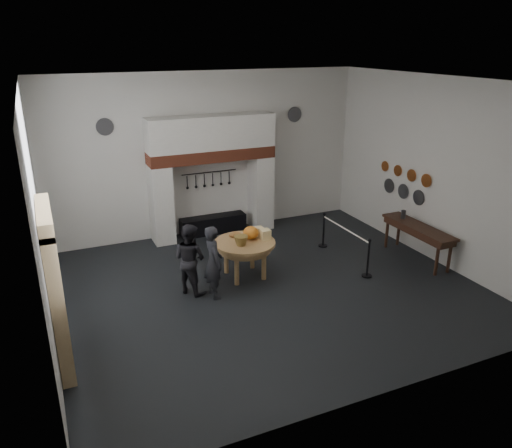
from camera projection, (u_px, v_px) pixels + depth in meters
name	position (u px, v px, depth m)	size (l,w,h in m)	color
floor	(268.00, 287.00, 11.28)	(9.00, 8.00, 0.02)	black
ceiling	(270.00, 81.00, 9.71)	(9.00, 8.00, 0.02)	silver
wall_back	(208.00, 154.00, 13.92)	(9.00, 0.02, 4.50)	silver
wall_front	(389.00, 266.00, 7.07)	(9.00, 0.02, 4.50)	silver
wall_left	(38.00, 222.00, 8.79)	(0.02, 8.00, 4.50)	silver
wall_right	(435.00, 171.00, 12.20)	(0.02, 8.00, 4.50)	silver
chimney_pier_left	(161.00, 204.00, 13.47)	(0.55, 0.70, 2.15)	silver
chimney_pier_right	(261.00, 192.00, 14.59)	(0.55, 0.70, 2.15)	silver
hearth_brick_band	(212.00, 155.00, 13.60)	(3.50, 0.72, 0.32)	#9E442B
chimney_hood	(211.00, 132.00, 13.39)	(3.50, 0.70, 0.90)	silver
iron_range	(213.00, 224.00, 14.38)	(1.90, 0.45, 0.50)	black
utensil_rail	(209.00, 172.00, 14.03)	(0.02, 0.02, 1.60)	black
door_recess	(51.00, 297.00, 8.29)	(0.04, 1.10, 2.50)	black
door_jamb_near	(59.00, 313.00, 7.71)	(0.22, 0.30, 2.60)	tan
door_jamb_far	(54.00, 276.00, 8.91)	(0.22, 0.30, 2.60)	tan
door_lintel	(44.00, 217.00, 7.84)	(0.22, 1.70, 0.30)	tan
wall_plaque	(45.00, 240.00, 9.72)	(0.05, 0.34, 0.44)	gold
work_table	(245.00, 243.00, 11.54)	(1.43, 1.43, 0.07)	tan
pumpkin	(251.00, 233.00, 11.63)	(0.36, 0.36, 0.31)	orange
cheese_block_big	(265.00, 234.00, 11.63)	(0.22, 0.22, 0.24)	#F0D48F
cheese_block_small	(259.00, 231.00, 11.89)	(0.18, 0.18, 0.20)	#FFDC98
wicker_basket	(241.00, 241.00, 11.30)	(0.32, 0.32, 0.22)	olive
bread_loaf	(235.00, 235.00, 11.76)	(0.31, 0.18, 0.13)	#A5743A
visitor_near	(213.00, 262.00, 10.63)	(0.59, 0.39, 1.62)	black
visitor_far	(190.00, 259.00, 10.82)	(0.78, 0.60, 1.60)	black
side_table	(418.00, 227.00, 12.44)	(0.55, 2.20, 0.06)	#3A2015
pewter_jug	(403.00, 214.00, 12.90)	(0.12, 0.12, 0.22)	#45464A
copper_pan_a	(426.00, 181.00, 12.46)	(0.34, 0.34, 0.03)	#C6662D
copper_pan_b	(412.00, 175.00, 12.93)	(0.32, 0.32, 0.03)	#C6662D
copper_pan_c	(398.00, 171.00, 13.40)	(0.30, 0.30, 0.03)	#C6662D
copper_pan_d	(385.00, 166.00, 13.87)	(0.28, 0.28, 0.03)	#C6662D
pewter_plate_left	(419.00, 198.00, 12.81)	(0.40, 0.40, 0.03)	#4C4C51
pewter_plate_mid	(403.00, 191.00, 13.32)	(0.40, 0.40, 0.03)	#4C4C51
pewter_plate_right	(389.00, 186.00, 13.83)	(0.40, 0.40, 0.03)	#4C4C51
pewter_plate_back_left	(105.00, 127.00, 12.53)	(0.44, 0.44, 0.03)	#4C4C51
pewter_plate_back_right	(295.00, 114.00, 14.58)	(0.44, 0.44, 0.03)	#4C4C51
barrier_post_near	(368.00, 259.00, 11.65)	(0.05, 0.05, 0.90)	black
barrier_post_far	(324.00, 231.00, 13.36)	(0.05, 0.05, 0.90)	black
barrier_rope	(345.00, 229.00, 12.36)	(0.04, 0.04, 2.00)	white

